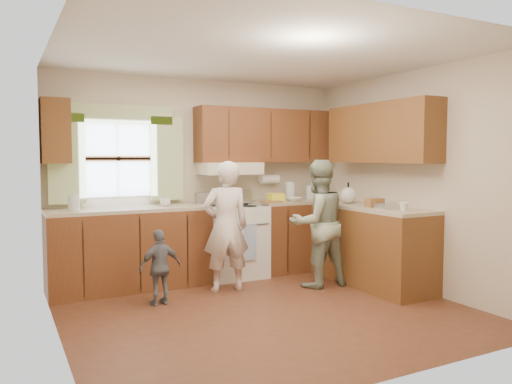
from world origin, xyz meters
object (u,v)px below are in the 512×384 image
woman_left (226,226)px  child (160,267)px  woman_right (318,223)px  stove (232,240)px

woman_left → child: size_ratio=1.89×
woman_right → child: size_ratio=1.90×
stove → woman_left: bearing=-120.9°
stove → woman_right: 1.16m
stove → woman_left: (-0.35, -0.59, 0.27)m
woman_left → woman_right: 1.09m
stove → woman_left: woman_left is taller
child → stove: bearing=-155.5°
stove → woman_left: 0.73m
stove → woman_right: woman_right is taller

